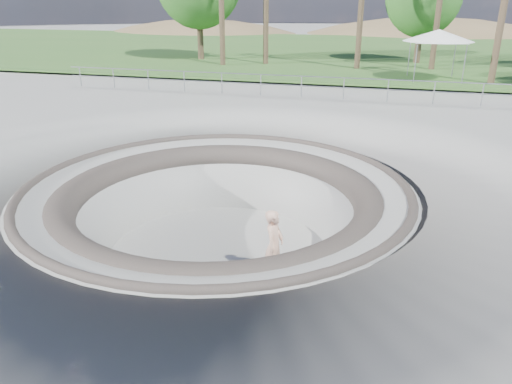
# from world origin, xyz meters

# --- Properties ---
(ground) EXTENTS (180.00, 180.00, 0.00)m
(ground) POSITION_xyz_m (0.00, 0.00, 0.00)
(ground) COLOR gray
(ground) RESTS_ON ground
(skate_bowl) EXTENTS (14.00, 14.00, 4.10)m
(skate_bowl) POSITION_xyz_m (0.00, 0.00, -1.83)
(skate_bowl) COLOR gray
(skate_bowl) RESTS_ON ground
(grass_strip) EXTENTS (180.00, 36.00, 0.12)m
(grass_strip) POSITION_xyz_m (0.00, 34.00, 0.22)
(grass_strip) COLOR #346126
(grass_strip) RESTS_ON ground
(distant_hills) EXTENTS (103.20, 45.00, 28.60)m
(distant_hills) POSITION_xyz_m (3.78, 57.17, -7.02)
(distant_hills) COLOR brown
(distant_hills) RESTS_ON ground
(safety_railing) EXTENTS (25.00, 0.06, 1.03)m
(safety_railing) POSITION_xyz_m (0.00, 12.00, 0.69)
(safety_railing) COLOR gray
(safety_railing) RESTS_ON ground
(skateboard) EXTENTS (0.85, 0.48, 0.08)m
(skateboard) POSITION_xyz_m (1.86, -1.20, -1.83)
(skateboard) COLOR olive
(skateboard) RESTS_ON ground
(skater) EXTENTS (0.51, 0.71, 1.84)m
(skater) POSITION_xyz_m (1.86, -1.20, -0.90)
(skater) COLOR #D6A48A
(skater) RESTS_ON skateboard
(canopy_white) EXTENTS (5.34, 5.34, 2.72)m
(canopy_white) POSITION_xyz_m (6.34, 18.74, 2.66)
(canopy_white) COLOR gray
(canopy_white) RESTS_ON ground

